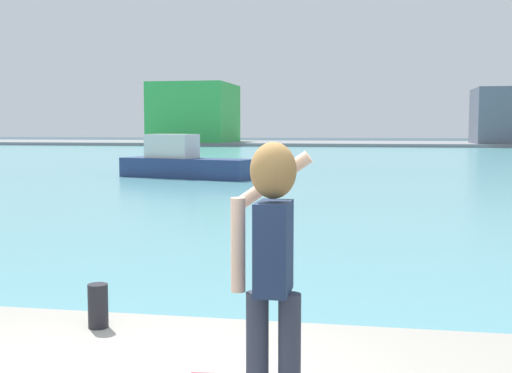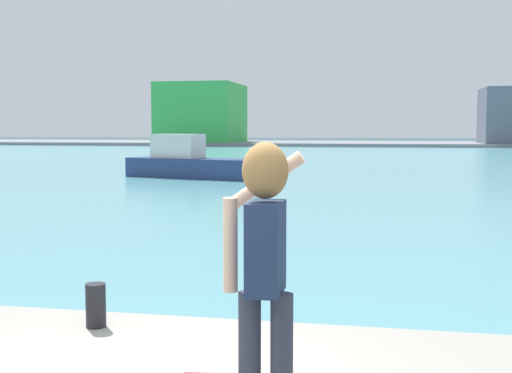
# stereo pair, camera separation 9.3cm
# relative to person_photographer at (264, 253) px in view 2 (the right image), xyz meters

# --- Properties ---
(ground_plane) EXTENTS (220.00, 220.00, 0.00)m
(ground_plane) POSITION_rel_person_photographer_xyz_m (-0.91, 50.12, -1.73)
(ground_plane) COLOR #334751
(harbor_water) EXTENTS (140.00, 100.00, 0.02)m
(harbor_water) POSITION_rel_person_photographer_xyz_m (-0.91, 52.12, -1.72)
(harbor_water) COLOR #599EA8
(harbor_water) RESTS_ON ground_plane
(far_shore_dock) EXTENTS (140.00, 20.00, 0.45)m
(far_shore_dock) POSITION_rel_person_photographer_xyz_m (-0.91, 92.12, -1.51)
(far_shore_dock) COLOR gray
(far_shore_dock) RESTS_ON ground_plane
(person_photographer) EXTENTS (0.52, 0.55, 1.74)m
(person_photographer) POSITION_rel_person_photographer_xyz_m (0.00, 0.00, 0.00)
(person_photographer) COLOR #2D3342
(person_photographer) RESTS_ON quay_promenade
(harbor_bollard) EXTENTS (0.18, 0.18, 0.40)m
(harbor_bollard) POSITION_rel_person_photographer_xyz_m (-1.87, 1.63, -0.86)
(harbor_bollard) COLOR black
(harbor_bollard) RESTS_ON quay_promenade
(boat_moored) EXTENTS (7.19, 3.77, 2.16)m
(boat_moored) POSITION_rel_person_photographer_xyz_m (-8.89, 27.53, -0.97)
(boat_moored) COLOR navy
(boat_moored) RESTS_ON harbor_water
(warehouse_left) EXTENTS (10.75, 12.91, 8.37)m
(warehouse_left) POSITION_rel_person_photographer_xyz_m (-25.56, 88.61, 2.89)
(warehouse_left) COLOR green
(warehouse_left) RESTS_ON far_shore_dock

